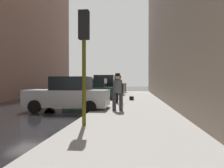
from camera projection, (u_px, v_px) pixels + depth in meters
The scene contains 12 objects.
ground_plane at pixel (33, 107), 13.00m from camera, with size 120.00×120.00×0.00m, color black.
sidewalk at pixel (134, 107), 12.36m from camera, with size 4.00×40.00×0.15m, color gray.
parked_silver_sedan at pixel (69, 95), 11.35m from camera, with size 4.21×2.09×1.79m.
parked_dark_green_sedan at pixel (92, 90), 17.46m from camera, with size 4.21×2.09×1.79m.
parked_black_suv at pixel (103, 86), 23.37m from camera, with size 4.63×2.12×2.25m.
parked_bronze_suv at pixel (109, 86), 28.57m from camera, with size 4.61×2.09×2.25m.
parked_blue_sedan at pixel (113, 86), 34.09m from camera, with size 4.24×2.14×1.79m.
fire_hydrant at pixel (116, 94), 18.68m from camera, with size 0.42×0.22×0.70m.
traffic_light at pixel (84, 42), 6.83m from camera, with size 0.32×0.32×3.60m.
pedestrian_with_fedora at pixel (119, 88), 14.14m from camera, with size 0.53×0.50×1.78m.
pedestrian_with_beanie at pixel (118, 90), 10.31m from camera, with size 0.51×0.44×1.78m.
duffel_bag at pixel (132, 98), 16.45m from camera, with size 0.32×0.44×0.28m.
Camera 1 is at (6.11, -12.40, 1.52)m, focal length 35.00 mm.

